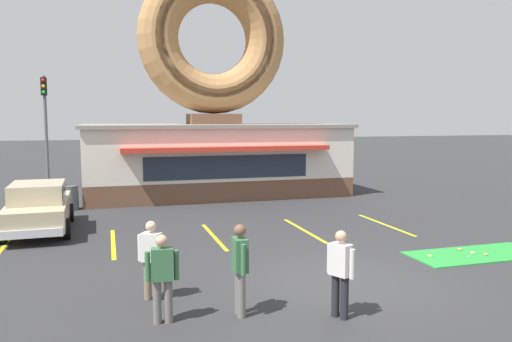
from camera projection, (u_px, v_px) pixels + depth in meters
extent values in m
plane|color=#2D2D30|center=(341.00, 281.00, 11.19)|extent=(160.00, 160.00, 0.00)
cube|color=brown|center=(214.00, 184.00, 24.49)|extent=(12.00, 6.00, 0.90)
cube|color=silver|center=(214.00, 151.00, 24.33)|extent=(12.00, 6.00, 2.30)
cube|color=gray|center=(214.00, 126.00, 24.20)|extent=(12.30, 6.30, 0.16)
cube|color=red|center=(230.00, 149.00, 21.15)|extent=(9.00, 0.60, 0.20)
cube|color=#232D3D|center=(228.00, 167.00, 21.51)|extent=(7.20, 0.03, 1.00)
cube|color=brown|center=(214.00, 119.00, 24.16)|extent=(2.40, 1.80, 0.50)
torus|color=#B27F4C|center=(213.00, 39.00, 23.76)|extent=(7.10, 1.90, 7.10)
torus|color=#936038|center=(215.00, 38.00, 23.36)|extent=(6.25, 1.05, 6.24)
cube|color=green|center=(476.00, 254.00, 13.35)|extent=(3.69, 1.53, 0.03)
torus|color=#E5C666|center=(473.00, 253.00, 13.39)|extent=(0.13, 0.13, 0.04)
torus|color=#D17F47|center=(460.00, 249.00, 13.75)|extent=(0.13, 0.13, 0.04)
torus|color=#D17F47|center=(486.00, 254.00, 13.23)|extent=(0.13, 0.13, 0.04)
torus|color=#E5C666|center=(430.00, 256.00, 13.08)|extent=(0.13, 0.13, 0.04)
sphere|color=white|center=(468.00, 257.00, 12.99)|extent=(0.04, 0.04, 0.04)
cube|color=#BCAD89|center=(39.00, 211.00, 16.04)|extent=(1.88, 4.45, 0.68)
cube|color=#BCAD89|center=(38.00, 192.00, 15.83)|extent=(1.62, 2.14, 0.60)
cube|color=#232D3D|center=(38.00, 192.00, 15.83)|extent=(1.64, 2.06, 0.36)
cube|color=silver|center=(45.00, 207.00, 18.18)|extent=(1.67, 0.14, 0.24)
cube|color=silver|center=(31.00, 234.00, 13.96)|extent=(1.67, 0.14, 0.24)
cylinder|color=black|center=(16.00, 216.00, 17.10)|extent=(0.24, 0.65, 0.64)
cylinder|color=black|center=(70.00, 213.00, 17.64)|extent=(0.24, 0.65, 0.64)
cylinder|color=black|center=(2.00, 233.00, 14.52)|extent=(0.24, 0.65, 0.64)
cylinder|color=black|center=(67.00, 229.00, 15.06)|extent=(0.24, 0.65, 0.64)
cylinder|color=slate|center=(239.00, 292.00, 9.30)|extent=(0.15, 0.15, 0.85)
cylinder|color=slate|center=(241.00, 295.00, 9.11)|extent=(0.15, 0.15, 0.85)
cube|color=#386B42|center=(240.00, 255.00, 9.13)|extent=(0.25, 0.38, 0.62)
cylinder|color=#386B42|center=(237.00, 253.00, 9.37)|extent=(0.10, 0.10, 0.57)
cylinder|color=#386B42|center=(243.00, 260.00, 8.89)|extent=(0.10, 0.10, 0.57)
sphere|color=brown|center=(240.00, 230.00, 9.08)|extent=(0.23, 0.23, 0.23)
cylinder|color=#232328|center=(344.00, 298.00, 9.03)|extent=(0.15, 0.15, 0.80)
cylinder|color=#232328|center=(336.00, 295.00, 9.18)|extent=(0.15, 0.15, 0.80)
cube|color=silver|center=(341.00, 260.00, 9.03)|extent=(0.39, 0.45, 0.58)
cylinder|color=silver|center=(352.00, 264.00, 8.86)|extent=(0.10, 0.10, 0.54)
cylinder|color=silver|center=(330.00, 258.00, 9.22)|extent=(0.10, 0.10, 0.54)
sphere|color=tan|center=(341.00, 236.00, 8.99)|extent=(0.21, 0.21, 0.21)
cylinder|color=#7F7056|center=(157.00, 281.00, 9.99)|extent=(0.15, 0.15, 0.79)
cylinder|color=#7F7056|center=(148.00, 280.00, 10.04)|extent=(0.15, 0.15, 0.79)
cube|color=silver|center=(151.00, 247.00, 9.94)|extent=(0.45, 0.41, 0.58)
cylinder|color=silver|center=(163.00, 250.00, 9.88)|extent=(0.10, 0.10, 0.53)
cylinder|color=silver|center=(140.00, 248.00, 10.01)|extent=(0.10, 0.10, 0.53)
sphere|color=beige|center=(151.00, 226.00, 9.90)|extent=(0.21, 0.21, 0.21)
cylinder|color=slate|center=(157.00, 302.00, 8.85)|extent=(0.15, 0.15, 0.79)
cylinder|color=slate|center=(168.00, 301.00, 8.89)|extent=(0.15, 0.15, 0.79)
cube|color=#386B42|center=(162.00, 264.00, 8.80)|extent=(0.40, 0.27, 0.58)
cylinder|color=#386B42|center=(148.00, 267.00, 8.75)|extent=(0.10, 0.10, 0.53)
cylinder|color=#386B42|center=(176.00, 265.00, 8.85)|extent=(0.10, 0.10, 0.53)
sphere|color=tan|center=(162.00, 241.00, 8.75)|extent=(0.21, 0.21, 0.21)
cylinder|color=#51565B|center=(71.00, 198.00, 19.88)|extent=(0.56, 0.56, 0.95)
torus|color=#303437|center=(71.00, 186.00, 19.83)|extent=(0.57, 0.57, 0.05)
cylinder|color=#595B60|center=(46.00, 133.00, 25.63)|extent=(0.16, 0.16, 5.80)
cube|color=black|center=(44.00, 86.00, 25.21)|extent=(0.28, 0.24, 0.90)
sphere|color=red|center=(43.00, 80.00, 25.06)|extent=(0.18, 0.18, 0.18)
sphere|color=orange|center=(43.00, 86.00, 25.10)|extent=(0.18, 0.18, 0.18)
sphere|color=green|center=(44.00, 92.00, 25.13)|extent=(0.18, 0.18, 0.18)
cube|color=yellow|center=(0.00, 251.00, 13.72)|extent=(0.12, 3.60, 0.01)
cube|color=yellow|center=(113.00, 243.00, 14.57)|extent=(0.12, 3.60, 0.01)
cube|color=yellow|center=(214.00, 236.00, 15.42)|extent=(0.12, 3.60, 0.01)
cube|color=yellow|center=(304.00, 230.00, 16.28)|extent=(0.12, 3.60, 0.01)
cube|color=yellow|center=(385.00, 225.00, 17.13)|extent=(0.12, 3.60, 0.01)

